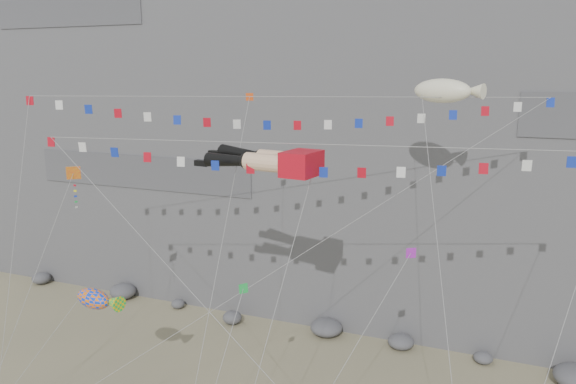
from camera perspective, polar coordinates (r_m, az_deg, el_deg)
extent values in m
cube|color=slate|center=(56.62, 9.21, 16.22)|extent=(80.00, 28.00, 50.00)
cube|color=red|center=(29.81, 1.39, 2.91)|extent=(1.92, 2.44, 1.32)
cylinder|color=beige|center=(30.21, -2.45, 3.02)|extent=(2.35, 1.27, 0.98)
sphere|color=black|center=(30.82, -4.21, 3.18)|extent=(0.90, 0.90, 0.90)
cone|color=black|center=(31.58, -6.21, 3.22)|extent=(2.76, 1.17, 0.91)
cube|color=black|center=(32.69, -8.73, 2.92)|extent=(0.91, 0.50, 0.33)
cylinder|color=beige|center=(31.33, -1.16, 3.36)|extent=(2.35, 1.27, 0.98)
sphere|color=black|center=(31.91, -2.89, 3.50)|extent=(0.90, 0.90, 0.90)
cone|color=black|center=(32.62, -4.85, 3.89)|extent=(2.78, 1.17, 0.98)
cube|color=black|center=(33.67, -7.36, 3.92)|extent=(0.91, 0.50, 0.33)
cylinder|color=gray|center=(27.09, -3.29, -15.99)|extent=(0.03, 0.03, 19.97)
cylinder|color=gray|center=(33.58, -14.79, -7.58)|extent=(0.03, 0.03, 25.89)
cylinder|color=gray|center=(27.05, 9.15, -14.89)|extent=(0.03, 0.03, 21.19)
cylinder|color=gray|center=(37.36, -25.19, -10.13)|extent=(0.03, 0.03, 16.41)
cylinder|color=gray|center=(37.79, -24.26, -15.83)|extent=(0.03, 0.03, 10.20)
cylinder|color=gray|center=(29.41, 16.62, -10.21)|extent=(0.03, 0.03, 24.57)
cylinder|color=gray|center=(30.37, -7.53, -9.44)|extent=(0.03, 0.03, 23.10)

